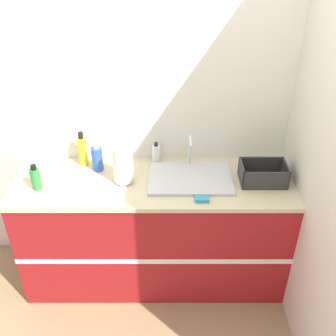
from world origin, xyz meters
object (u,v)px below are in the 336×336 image
(sink, at_px, (190,177))
(bottle_green, at_px, (35,178))
(bottle_blue, at_px, (97,158))
(paper_towel_roll, at_px, (123,165))
(soap_dispenser, at_px, (156,153))
(dish_rack, at_px, (262,175))
(bottle_yellow, at_px, (82,151))

(sink, xyz_separation_m, bottle_green, (-1.02, -0.10, 0.06))
(sink, distance_m, bottle_blue, 0.66)
(paper_towel_roll, xyz_separation_m, soap_dispenser, (0.21, 0.25, -0.06))
(paper_towel_roll, bearing_deg, sink, 3.24)
(bottle_blue, xyz_separation_m, soap_dispenser, (0.41, 0.11, -0.02))
(dish_rack, distance_m, bottle_yellow, 1.27)
(bottle_yellow, bearing_deg, bottle_blue, -32.12)
(sink, bearing_deg, soap_dispenser, 136.28)
(paper_towel_roll, relative_size, bottle_green, 1.45)
(bottle_green, distance_m, bottle_blue, 0.43)
(dish_rack, height_order, bottle_blue, bottle_blue)
(bottle_yellow, xyz_separation_m, bottle_blue, (0.11, -0.07, -0.02))
(paper_towel_roll, height_order, bottle_blue, paper_towel_roll)
(bottle_green, distance_m, bottle_yellow, 0.39)
(bottle_yellow, xyz_separation_m, soap_dispenser, (0.52, 0.04, -0.04))
(bottle_green, bearing_deg, bottle_blue, 31.30)
(bottle_green, xyz_separation_m, soap_dispenser, (0.78, 0.33, -0.01))
(dish_rack, bearing_deg, bottle_yellow, 169.93)
(bottle_yellow, relative_size, bottle_blue, 1.22)
(bottle_green, bearing_deg, paper_towel_roll, 7.85)
(bottle_blue, distance_m, soap_dispenser, 0.42)
(bottle_green, bearing_deg, soap_dispenser, 23.01)
(sink, xyz_separation_m, bottle_blue, (-0.65, 0.12, 0.08))
(paper_towel_roll, bearing_deg, bottle_green, -172.15)
(bottle_yellow, bearing_deg, bottle_green, -130.95)
(paper_towel_roll, relative_size, bottle_yellow, 1.00)
(bottle_blue, bearing_deg, bottle_yellow, 147.88)
(dish_rack, relative_size, bottle_blue, 1.44)
(bottle_green, height_order, soap_dispenser, bottle_green)
(bottle_yellow, distance_m, bottle_blue, 0.13)
(paper_towel_roll, distance_m, soap_dispenser, 0.34)
(dish_rack, relative_size, soap_dispenser, 1.94)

